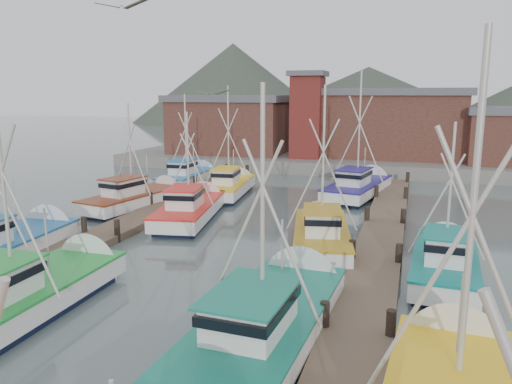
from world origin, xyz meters
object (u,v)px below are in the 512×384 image
(lookout_tower, at_px, (307,114))
(boat_8, at_px, (192,208))
(boat_12, at_px, (231,186))
(boat_4, at_px, (30,293))

(lookout_tower, bearing_deg, boat_8, -96.05)
(lookout_tower, bearing_deg, boat_12, -100.61)
(lookout_tower, height_order, boat_4, lookout_tower)
(boat_8, height_order, boat_12, boat_12)
(lookout_tower, distance_m, boat_8, 23.02)
(lookout_tower, xyz_separation_m, boat_8, (-2.37, -22.37, -4.88))
(boat_4, bearing_deg, lookout_tower, 85.46)
(boat_4, bearing_deg, boat_12, 90.38)
(lookout_tower, height_order, boat_12, lookout_tower)
(lookout_tower, relative_size, boat_12, 0.97)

